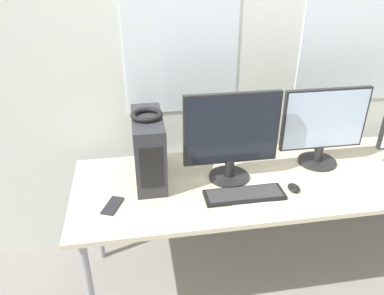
{
  "coord_description": "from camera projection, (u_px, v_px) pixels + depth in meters",
  "views": [
    {
      "loc": [
        -0.86,
        -1.35,
        1.93
      ],
      "look_at": [
        -0.57,
        0.39,
        0.99
      ],
      "focal_mm": 35.0,
      "sensor_mm": 36.0,
      "label": 1
    }
  ],
  "objects": [
    {
      "name": "wall_back",
      "position": [
        267.0,
        51.0,
        2.36
      ],
      "size": [
        8.0,
        0.07,
        2.7
      ],
      "color": "silver",
      "rests_on": "ground_plane"
    },
    {
      "name": "desk",
      "position": [
        286.0,
        182.0,
        2.22
      ],
      "size": [
        2.48,
        0.78,
        0.75
      ],
      "color": "beige",
      "rests_on": "ground_plane"
    },
    {
      "name": "pc_tower",
      "position": [
        149.0,
        149.0,
        2.09
      ],
      "size": [
        0.16,
        0.42,
        0.38
      ],
      "color": "#2D2D33",
      "rests_on": "desk"
    },
    {
      "name": "headphones",
      "position": [
        147.0,
        115.0,
        1.99
      ],
      "size": [
        0.17,
        0.17,
        0.03
      ],
      "color": "black",
      "rests_on": "pc_tower"
    },
    {
      "name": "monitor_main",
      "position": [
        231.0,
        136.0,
        2.05
      ],
      "size": [
        0.53,
        0.23,
        0.52
      ],
      "color": "black",
      "rests_on": "desk"
    },
    {
      "name": "monitor_right_near",
      "position": [
        324.0,
        126.0,
        2.22
      ],
      "size": [
        0.52,
        0.23,
        0.49
      ],
      "color": "black",
      "rests_on": "desk"
    },
    {
      "name": "keyboard",
      "position": [
        244.0,
        195.0,
        2.01
      ],
      "size": [
        0.43,
        0.14,
        0.02
      ],
      "color": "black",
      "rests_on": "desk"
    },
    {
      "name": "mouse",
      "position": [
        294.0,
        188.0,
        2.07
      ],
      "size": [
        0.06,
        0.09,
        0.03
      ],
      "color": "black",
      "rests_on": "desk"
    },
    {
      "name": "cell_phone",
      "position": [
        113.0,
        206.0,
        1.94
      ],
      "size": [
        0.12,
        0.17,
        0.01
      ],
      "rotation": [
        0.0,
        0.0,
        -0.4
      ],
      "color": "#232328",
      "rests_on": "desk"
    },
    {
      "name": "paper_sheet_left",
      "position": [
        249.0,
        196.0,
        2.02
      ],
      "size": [
        0.24,
        0.32,
        0.0
      ],
      "rotation": [
        0.0,
        0.0,
        -0.12
      ],
      "color": "white",
      "rests_on": "desk"
    }
  ]
}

